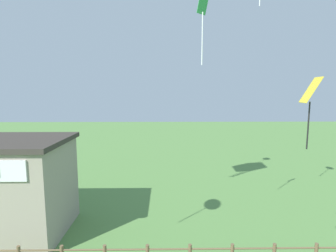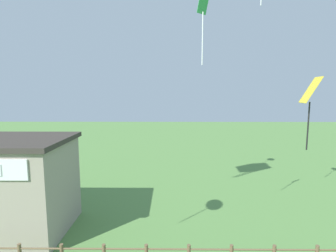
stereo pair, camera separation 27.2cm
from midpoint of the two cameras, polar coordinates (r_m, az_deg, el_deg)
The scene contains 2 objects.
kite_yellow_diamond at distance 9.92m, azimuth 27.86°, elevation 5.35°, with size 0.59×0.77×2.44m.
kite_green_diamond at distance 12.23m, azimuth 6.86°, elevation 22.40°, with size 0.56×0.55×2.93m.
Camera 1 is at (-0.17, -1.74, 7.15)m, focal length 28.00 mm.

